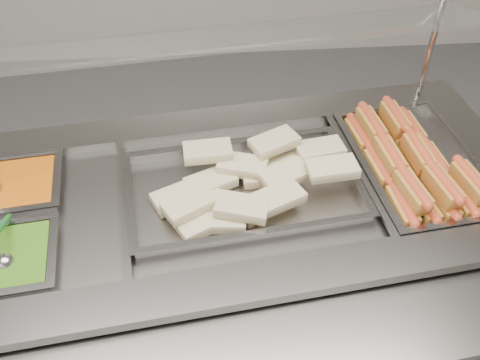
{
  "coord_description": "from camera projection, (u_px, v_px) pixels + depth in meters",
  "views": [
    {
      "loc": [
        -0.02,
        -0.74,
        1.84
      ],
      "look_at": [
        0.07,
        0.33,
        0.84
      ],
      "focal_mm": 40.0,
      "sensor_mm": 36.0,
      "label": 1
    }
  ],
  "objects": [
    {
      "name": "steam_counter",
      "position": [
        226.0,
        278.0,
        1.75
      ],
      "size": [
        1.8,
        0.97,
        0.82
      ],
      "color": "gray",
      "rests_on": "ground"
    },
    {
      "name": "tray_rail",
      "position": [
        263.0,
        347.0,
        1.17
      ],
      "size": [
        1.66,
        0.53,
        0.05
      ],
      "color": "slate",
      "rests_on": "steam_counter"
    },
    {
      "name": "sneeze_guard",
      "position": [
        207.0,
        43.0,
        1.39
      ],
      "size": [
        1.53,
        0.45,
        0.4
      ],
      "color": "silver",
      "rests_on": "steam_counter"
    },
    {
      "name": "pan_hotdogs",
      "position": [
        413.0,
        170.0,
        1.58
      ],
      "size": [
        0.37,
        0.54,
        0.09
      ],
      "color": "gray",
      "rests_on": "steam_counter"
    },
    {
      "name": "pan_wraps",
      "position": [
        243.0,
        191.0,
        1.5
      ],
      "size": [
        0.66,
        0.44,
        0.06
      ],
      "color": "gray",
      "rests_on": "steam_counter"
    },
    {
      "name": "pan_beans",
      "position": [
        10.0,
        194.0,
        1.51
      ],
      "size": [
        0.3,
        0.25,
        0.09
      ],
      "color": "gray",
      "rests_on": "steam_counter"
    },
    {
      "name": "hotdogs_in_buns",
      "position": [
        409.0,
        161.0,
        1.54
      ],
      "size": [
        0.3,
        0.49,
        0.11
      ],
      "color": "#A76C23",
      "rests_on": "pan_hotdogs"
    },
    {
      "name": "tortilla_wraps",
      "position": [
        247.0,
        184.0,
        1.47
      ],
      "size": [
        0.57,
        0.38,
        0.09
      ],
      "color": "#CABA87",
      "rests_on": "pan_wraps"
    },
    {
      "name": "serving_spoon",
      "position": [
        5.0,
        256.0,
        1.29
      ],
      "size": [
        0.05,
        0.17,
        0.12
      ],
      "color": "#B2B2B7",
      "rests_on": "pan_peas"
    }
  ]
}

